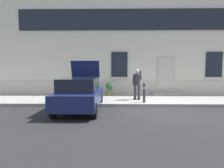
# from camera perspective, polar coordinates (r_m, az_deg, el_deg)

# --- Properties ---
(ground_plane) EXTENTS (80.00, 80.00, 0.00)m
(ground_plane) POSITION_cam_1_polar(r_m,az_deg,el_deg) (9.09, 12.83, -7.76)
(ground_plane) COLOR #232326
(sidewalk) EXTENTS (24.00, 3.60, 0.15)m
(sidewalk) POSITION_cam_1_polar(r_m,az_deg,el_deg) (11.78, 10.07, -4.52)
(sidewalk) COLOR #99968E
(sidewalk) RESTS_ON ground
(curb_edge) EXTENTS (24.00, 0.12, 0.15)m
(curb_edge) POSITION_cam_1_polar(r_m,az_deg,el_deg) (9.98, 11.74, -6.20)
(curb_edge) COLOR gray
(curb_edge) RESTS_ON ground
(building_facade) EXTENTS (24.00, 1.52, 7.50)m
(building_facade) POSITION_cam_1_polar(r_m,az_deg,el_deg) (14.21, 8.70, 11.81)
(building_facade) COLOR beige
(building_facade) RESTS_ON ground
(entrance_stoop) EXTENTS (1.95, 0.64, 0.32)m
(entrance_stoop) POSITION_cam_1_polar(r_m,az_deg,el_deg) (13.57, 15.83, -2.54)
(entrance_stoop) COLOR #9E998E
(entrance_stoop) RESTS_ON sidewalk
(hatchback_car_navy) EXTENTS (1.82, 4.08, 2.34)m
(hatchback_car_navy) POSITION_cam_1_polar(r_m,az_deg,el_deg) (8.94, -9.31, -2.71)
(hatchback_car_navy) COLOR #161E4C
(hatchback_car_navy) RESTS_ON ground
(bollard_near_person) EXTENTS (0.15, 0.15, 1.04)m
(bollard_near_person) POSITION_cam_1_polar(r_m,az_deg,el_deg) (10.22, 9.49, -2.29)
(bollard_near_person) COLOR #333338
(bollard_near_person) RESTS_ON sidewalk
(bollard_far_left) EXTENTS (0.15, 0.15, 1.04)m
(bollard_far_left) POSITION_cam_1_polar(r_m,az_deg,el_deg) (10.34, -10.98, -2.23)
(bollard_far_left) COLOR #333338
(bollard_far_left) RESTS_ON sidewalk
(person_on_phone) EXTENTS (0.51, 0.50, 1.75)m
(person_on_phone) POSITION_cam_1_polar(r_m,az_deg,el_deg) (11.02, 7.43, 0.51)
(person_on_phone) COLOR #2D2D33
(person_on_phone) RESTS_ON sidewalk
(planter_terracotta) EXTENTS (0.44, 0.44, 0.86)m
(planter_terracotta) POSITION_cam_1_polar(r_m,az_deg,el_deg) (12.85, -10.52, -1.39)
(planter_terracotta) COLOR #B25B38
(planter_terracotta) RESTS_ON sidewalk
(planter_olive) EXTENTS (0.44, 0.44, 0.86)m
(planter_olive) POSITION_cam_1_polar(r_m,az_deg,el_deg) (12.67, -0.81, -1.40)
(planter_olive) COLOR #606B38
(planter_olive) RESTS_ON sidewalk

